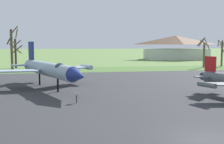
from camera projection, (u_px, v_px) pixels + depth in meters
ground_plane at (205, 140)px, 16.07m from camera, size 600.00×600.00×0.00m
asphalt_apron at (139, 95)px, 30.39m from camera, size 74.11×48.65×0.05m
grass_verge_strip at (103, 69)px, 60.15m from camera, size 134.11×12.00×0.06m
jet_fighter_front_left at (49, 69)px, 34.00m from camera, size 13.17×17.24×5.87m
info_placard_front_left at (76, 97)px, 25.97m from camera, size 0.53×0.35×1.01m
bare_tree_center at (12, 47)px, 59.37m from camera, size 2.61×2.26×9.40m
bare_tree_right_of_center at (16, 52)px, 62.78m from camera, size 2.83×3.06×6.67m
bare_tree_far_right at (204, 52)px, 65.12m from camera, size 2.58×2.89×7.10m
bare_tree_backdrop_extra at (222, 52)px, 68.05m from camera, size 3.20×3.21×6.50m
visitor_building at (176, 47)px, 98.87m from camera, size 22.78×13.45×8.44m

